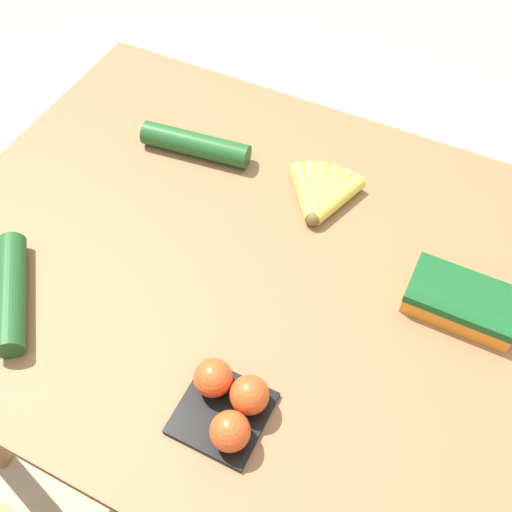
{
  "coord_description": "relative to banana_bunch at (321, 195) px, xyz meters",
  "views": [
    {
      "loc": [
        -0.3,
        0.61,
        1.71
      ],
      "look_at": [
        0.0,
        0.0,
        0.8
      ],
      "focal_mm": 42.0,
      "sensor_mm": 36.0,
      "label": 1
    }
  ],
  "objects": [
    {
      "name": "banana_bunch",
      "position": [
        0.0,
        0.0,
        0.0
      ],
      "size": [
        0.16,
        0.16,
        0.04
      ],
      "color": "brown",
      "rests_on": "dining_table"
    },
    {
      "name": "carrot_bag",
      "position": [
        -0.33,
        0.13,
        0.01
      ],
      "size": [
        0.2,
        0.11,
        0.05
      ],
      "color": "orange",
      "rests_on": "dining_table"
    },
    {
      "name": "ground_plane",
      "position": [
        0.05,
        0.21,
        -0.79
      ],
      "size": [
        12.0,
        12.0,
        0.0
      ],
      "primitive_type": "plane",
      "color": "#B7A88E"
    },
    {
      "name": "cucumber_near",
      "position": [
        0.41,
        0.48,
        0.01
      ],
      "size": [
        0.2,
        0.23,
        0.05
      ],
      "color": "#1E5123",
      "rests_on": "dining_table"
    },
    {
      "name": "dining_table",
      "position": [
        0.05,
        0.21,
        -0.12
      ],
      "size": [
        1.31,
        1.0,
        0.77
      ],
      "color": "olive",
      "rests_on": "ground_plane"
    },
    {
      "name": "cucumber_far",
      "position": [
        0.31,
        -0.01,
        0.01
      ],
      "size": [
        0.25,
        0.08,
        0.05
      ],
      "color": "#1E5123",
      "rests_on": "dining_table"
    },
    {
      "name": "tomato_pack",
      "position": [
        -0.05,
        0.5,
        0.02
      ],
      "size": [
        0.14,
        0.14,
        0.07
      ],
      "color": "black",
      "rests_on": "dining_table"
    }
  ]
}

